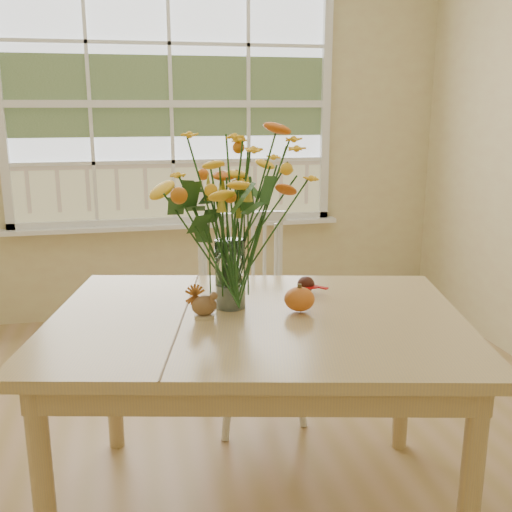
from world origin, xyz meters
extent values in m
cube|color=#A98751|center=(0.00, 0.00, -0.01)|extent=(4.00, 4.50, 0.01)
cube|color=#D8C08A|center=(0.00, 2.25, 1.35)|extent=(4.00, 0.02, 2.70)
cube|color=silver|center=(0.00, 2.23, 1.55)|extent=(2.20, 0.00, 1.60)
cube|color=white|center=(0.00, 2.18, 0.69)|extent=(2.42, 0.12, 0.03)
cube|color=tan|center=(0.11, -0.12, 0.78)|extent=(1.69, 1.37, 0.04)
cube|color=tan|center=(0.11, -0.12, 0.71)|extent=(1.55, 1.22, 0.10)
cylinder|color=tan|center=(-0.63, -0.41, 0.38)|extent=(0.07, 0.07, 0.76)
cylinder|color=tan|center=(-0.44, 0.46, 0.38)|extent=(0.07, 0.07, 0.76)
cylinder|color=tan|center=(0.65, -0.69, 0.38)|extent=(0.07, 0.07, 0.76)
cylinder|color=tan|center=(0.85, 0.17, 0.38)|extent=(0.07, 0.07, 0.76)
cube|color=white|center=(0.24, 0.60, 0.47)|extent=(0.51, 0.49, 0.05)
cube|color=white|center=(0.22, 0.78, 0.73)|extent=(0.46, 0.10, 0.52)
cylinder|color=white|center=(0.09, 0.41, 0.23)|extent=(0.04, 0.04, 0.45)
cylinder|color=white|center=(0.04, 0.75, 0.23)|extent=(0.04, 0.04, 0.45)
cylinder|color=white|center=(0.44, 0.46, 0.23)|extent=(0.04, 0.04, 0.45)
cylinder|color=white|center=(0.40, 0.79, 0.23)|extent=(0.04, 0.04, 0.45)
cylinder|color=white|center=(0.03, 0.00, 0.93)|extent=(0.11, 0.11, 0.26)
ellipsoid|color=orange|center=(0.27, -0.10, 0.84)|extent=(0.11, 0.11, 0.09)
cylinder|color=#CCB78C|center=(-0.08, -0.09, 0.81)|extent=(0.07, 0.07, 0.01)
ellipsoid|color=brown|center=(-0.08, -0.09, 0.85)|extent=(0.09, 0.07, 0.07)
ellipsoid|color=#38160F|center=(0.36, 0.12, 0.83)|extent=(0.07, 0.07, 0.06)
camera|label=1|loc=(-0.33, -2.12, 1.54)|focal=42.00mm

